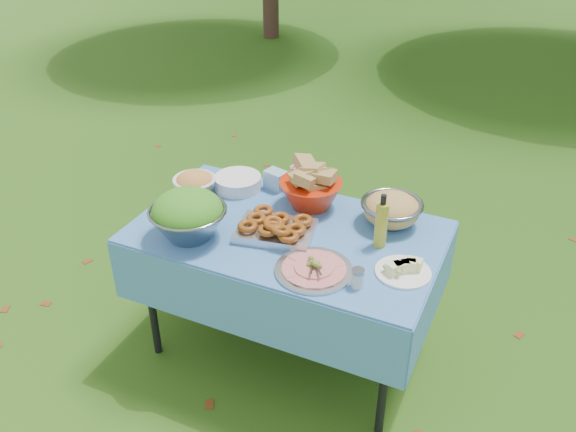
% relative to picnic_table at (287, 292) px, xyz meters
% --- Properties ---
extents(ground, '(80.00, 80.00, 0.00)m').
position_rel_picnic_table_xyz_m(ground, '(0.00, 0.00, -0.38)').
color(ground, black).
rests_on(ground, ground).
extents(picnic_table, '(1.46, 0.86, 0.76)m').
position_rel_picnic_table_xyz_m(picnic_table, '(0.00, 0.00, 0.00)').
color(picnic_table, '#7DAEF0').
rests_on(picnic_table, ground).
extents(salad_bowl, '(0.44, 0.44, 0.24)m').
position_rel_picnic_table_xyz_m(salad_bowl, '(-0.40, -0.24, 0.50)').
color(salad_bowl, gray).
rests_on(salad_bowl, picnic_table).
extents(pasta_bowl_white, '(0.26, 0.26, 0.12)m').
position_rel_picnic_table_xyz_m(pasta_bowl_white, '(-0.60, 0.13, 0.44)').
color(pasta_bowl_white, white).
rests_on(pasta_bowl_white, picnic_table).
extents(plate_stack, '(0.29, 0.29, 0.07)m').
position_rel_picnic_table_xyz_m(plate_stack, '(-0.41, 0.27, 0.42)').
color(plate_stack, white).
rests_on(plate_stack, picnic_table).
extents(wipes_box, '(0.13, 0.11, 0.10)m').
position_rel_picnic_table_xyz_m(wipes_box, '(-0.23, 0.35, 0.43)').
color(wipes_box, '#8FB9DC').
rests_on(wipes_box, picnic_table).
extents(sanitizer_bottle, '(0.07, 0.07, 0.17)m').
position_rel_picnic_table_xyz_m(sanitizer_bottle, '(-0.13, 0.39, 0.46)').
color(sanitizer_bottle, pink).
rests_on(sanitizer_bottle, picnic_table).
extents(bread_bowl, '(0.33, 0.33, 0.21)m').
position_rel_picnic_table_xyz_m(bread_bowl, '(0.01, 0.26, 0.49)').
color(bread_bowl, red).
rests_on(bread_bowl, picnic_table).
extents(pasta_bowl_steel, '(0.36, 0.36, 0.16)m').
position_rel_picnic_table_xyz_m(pasta_bowl_steel, '(0.43, 0.27, 0.46)').
color(pasta_bowl_steel, gray).
rests_on(pasta_bowl_steel, picnic_table).
extents(fried_tray, '(0.40, 0.32, 0.08)m').
position_rel_picnic_table_xyz_m(fried_tray, '(-0.03, -0.06, 0.42)').
color(fried_tray, silver).
rests_on(fried_tray, picnic_table).
extents(charcuterie_platter, '(0.44, 0.44, 0.08)m').
position_rel_picnic_table_xyz_m(charcuterie_platter, '(0.24, -0.25, 0.42)').
color(charcuterie_platter, '#B3B4BA').
rests_on(charcuterie_platter, picnic_table).
extents(oil_bottle, '(0.08, 0.08, 0.27)m').
position_rel_picnic_table_xyz_m(oil_bottle, '(0.44, 0.06, 0.51)').
color(oil_bottle, '#A8A022').
rests_on(oil_bottle, picnic_table).
extents(cheese_plate, '(0.25, 0.25, 0.07)m').
position_rel_picnic_table_xyz_m(cheese_plate, '(0.60, -0.10, 0.41)').
color(cheese_plate, white).
rests_on(cheese_plate, picnic_table).
extents(shaker, '(0.06, 0.06, 0.09)m').
position_rel_picnic_table_xyz_m(shaker, '(0.45, -0.27, 0.42)').
color(shaker, silver).
rests_on(shaker, picnic_table).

